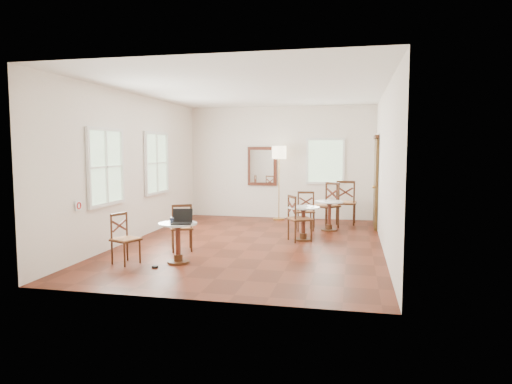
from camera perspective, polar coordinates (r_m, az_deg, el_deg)
ground at (r=9.20m, az=-0.39°, el=-6.39°), size 7.00×7.00×0.00m
room_shell at (r=9.28m, az=-0.40°, el=5.47°), size 5.02×7.02×3.01m
cafe_table_near at (r=7.68m, az=-9.66°, el=-5.67°), size 0.63×0.63×0.67m
cafe_table_mid at (r=9.48m, az=5.90°, el=-3.42°), size 0.66×0.66×0.69m
cafe_table_back at (r=10.65m, az=9.09°, el=-2.52°), size 0.65×0.65×0.68m
chair_near_a at (r=8.58m, az=-9.21°, el=-4.34°), size 0.54×0.54×0.88m
chair_near_b at (r=7.84m, az=-15.98°, el=-5.60°), size 0.50×0.50×0.83m
chair_mid_a at (r=10.61m, az=6.08°, el=-2.33°), size 0.52×0.52×0.92m
chair_mid_b at (r=9.38m, az=5.32°, el=-3.28°), size 0.59×0.59×0.94m
chair_back_a at (r=11.64m, az=11.09°, el=-1.27°), size 0.53×0.53×1.10m
chair_back_b at (r=11.05m, az=8.82°, el=-1.63°), size 0.70×0.70×1.08m
floor_lamp at (r=12.10m, az=2.89°, el=4.31°), size 0.38×0.38×1.95m
laptop at (r=7.55m, az=-9.15°, el=-3.45°), size 0.37×0.33×0.23m
mouse at (r=7.73m, az=-9.65°, el=-3.53°), size 0.12×0.10×0.04m
navy_mug at (r=7.65m, az=-10.31°, el=-3.46°), size 0.11×0.07×0.09m
water_glass at (r=7.56m, az=-10.45°, el=-3.48°), size 0.07×0.07×0.11m
power_adapter at (r=7.52m, az=-12.44°, el=-9.07°), size 0.09×0.05×0.04m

